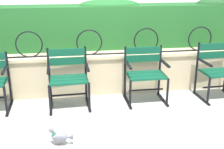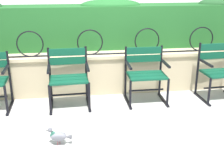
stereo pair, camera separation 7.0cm
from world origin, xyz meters
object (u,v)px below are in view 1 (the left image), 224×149
pigeon_near_chairs (60,137)px  park_chair_centre_left (68,76)px  park_chair_rightmost (217,69)px  park_chair_centre_right (145,72)px

pigeon_near_chairs → park_chair_centre_left: bearing=83.9°
park_chair_centre_left → pigeon_near_chairs: bearing=-96.1°
park_chair_rightmost → park_chair_centre_right: bearing=178.2°
park_chair_centre_left → park_chair_rightmost: size_ratio=0.99×
pigeon_near_chairs → park_chair_rightmost: bearing=23.7°
park_chair_centre_right → pigeon_near_chairs: park_chair_centre_right is taller
park_chair_centre_right → park_chair_rightmost: (1.19, -0.04, 0.01)m
pigeon_near_chairs → park_chair_centre_right: bearing=40.8°
park_chair_rightmost → pigeon_near_chairs: park_chair_rightmost is taller
park_chair_centre_left → pigeon_near_chairs: size_ratio=3.01×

